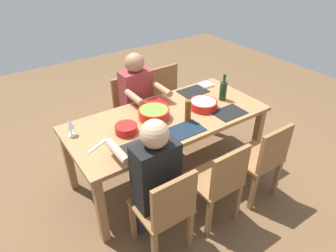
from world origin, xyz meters
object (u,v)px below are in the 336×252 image
Objects in this scene: chair_far_left at (263,158)px; chair_near_center at (132,108)px; diner_near_center at (138,98)px; beer_bottle at (188,111)px; chair_far_center at (219,181)px; serving_bowl_salad at (154,113)px; serving_bowl_greens at (126,128)px; chair_far_right at (167,209)px; chair_near_left at (169,96)px; diner_far_right at (153,174)px; wine_bottle at (223,90)px; napkin_stack at (206,85)px; serving_bowl_pasta at (203,104)px; wine_glass at (70,124)px; dining_table at (168,123)px.

chair_far_left and chair_near_center have the same top height.
diner_near_center reaches higher than beer_bottle.
diner_near_center is 1.37m from chair_far_center.
serving_bowl_salad reaches higher than serving_bowl_greens.
chair_near_center is at bearing -83.58° from beer_bottle.
chair_far_right and chair_near_left have the same top height.
diner_far_right is 1.35m from wine_bottle.
chair_near_left is 0.90m from wine_bottle.
serving_bowl_salad is 1.48× the size of serving_bowl_greens.
chair_far_center is 2.93× the size of wine_bottle.
diner_far_right reaches higher than chair_far_right.
napkin_stack is (-0.76, 0.26, 0.05)m from diner_near_center.
diner_near_center is at bearing -58.98° from serving_bowl_pasta.
diner_near_center is 0.94m from wine_bottle.
serving_bowl_salad is at bearing 167.97° from wine_glass.
beer_bottle is at bearing 65.24° from chair_near_left.
chair_far_center reaches higher than dining_table.
beer_bottle reaches higher than dining_table.
chair_far_left is 4.20× the size of serving_bowl_greens.
chair_far_right is at bearing 30.87° from wine_bottle.
chair_near_center is at bearing -109.41° from chair_far_right.
serving_bowl_greens is (-0.08, -0.75, 0.30)m from chair_far_right.
dining_table is 2.32× the size of chair_far_center.
diner_near_center is 0.81m from napkin_stack.
diner_far_right is 4.14× the size of wine_bottle.
napkin_stack is (-1.65, -0.12, -0.10)m from wine_glass.
chair_near_center and chair_far_right have the same top height.
serving_bowl_pasta is (-0.39, 0.07, 0.13)m from dining_table.
diner_near_center and diner_far_right have the same top height.
beer_bottle reaches higher than serving_bowl_greens.
dining_table is at bearing -132.79° from diner_far_right.
wine_bottle is at bearing 179.15° from serving_bowl_greens.
diner_near_center is at bearing -114.83° from diner_far_right.
wine_glass is (1.28, -0.28, 0.07)m from serving_bowl_pasta.
diner_far_right is 0.77m from serving_bowl_salad.
diner_near_center is at bearing -82.05° from beer_bottle.
diner_near_center is 5.45× the size of beer_bottle.
chair_far_right reaches higher than serving_bowl_salad.
chair_near_center is 1.54m from chair_far_center.
beer_bottle is at bearing -137.52° from chair_far_right.
beer_bottle reaches higher than chair_near_left.
dining_table is 14.09× the size of napkin_stack.
chair_far_center is at bearing 161.29° from diner_far_right.
diner_near_center reaches higher than wine_bottle.
chair_far_right is 2.84× the size of serving_bowl_salad.
chair_near_center is 1.00× the size of chair_far_right.
wine_glass is at bearing -70.67° from chair_far_right.
chair_far_left is at bearing 143.39° from serving_bowl_greens.
chair_far_left is 3.00× the size of serving_bowl_pasta.
serving_bowl_salad is 2.14× the size of napkin_stack.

